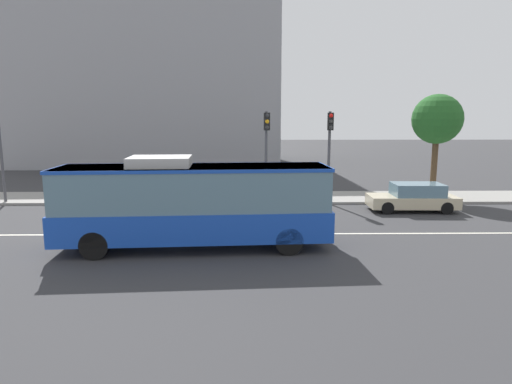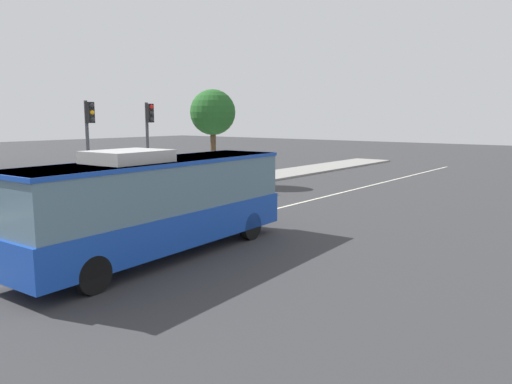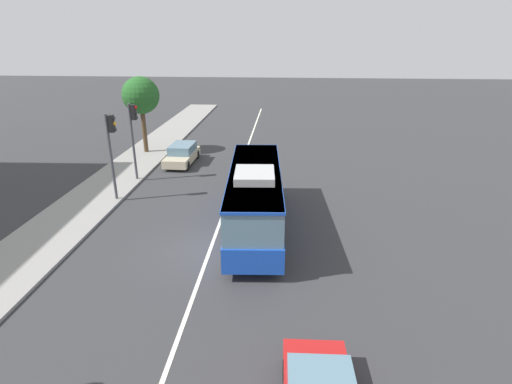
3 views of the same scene
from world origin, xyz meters
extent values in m
plane|color=#333335|center=(0.00, 0.00, 0.00)|extent=(160.00, 160.00, 0.00)
cube|color=gray|center=(0.00, 8.18, 0.07)|extent=(80.00, 3.75, 0.14)
cube|color=silver|center=(0.00, 0.00, 0.01)|extent=(76.00, 0.16, 0.01)
cube|color=#1947B7|center=(2.56, -1.90, 0.98)|extent=(10.13, 3.09, 1.10)
cube|color=slate|center=(2.56, -1.90, 2.31)|extent=(9.93, 3.01, 1.58)
cube|color=#1947B7|center=(2.56, -1.90, 3.04)|extent=(10.03, 3.06, 0.12)
cube|color=#B2B2B2|center=(1.36, -1.97, 3.28)|extent=(2.30, 1.93, 0.36)
cylinder|color=black|center=(5.89, -0.60, 0.50)|extent=(1.02, 0.36, 1.00)
cylinder|color=black|center=(6.02, -2.79, 0.50)|extent=(1.02, 0.36, 1.00)
cylinder|color=black|center=(-0.90, -1.00, 0.50)|extent=(1.02, 0.36, 1.00)
cylinder|color=black|center=(-0.77, -3.20, 0.50)|extent=(1.02, 0.36, 1.00)
cube|color=#C6B793|center=(13.16, 4.55, 0.52)|extent=(4.55, 1.93, 0.60)
cube|color=slate|center=(13.41, 4.54, 1.14)|extent=(2.57, 1.73, 0.64)
cylinder|color=black|center=(11.64, 3.79, 0.32)|extent=(0.65, 0.24, 0.64)
cylinder|color=black|center=(11.68, 5.39, 0.32)|extent=(0.65, 0.24, 0.64)
cylinder|color=black|center=(14.63, 3.70, 0.32)|extent=(0.65, 0.24, 0.64)
cylinder|color=black|center=(14.68, 5.30, 0.32)|extent=(0.65, 0.24, 0.64)
cylinder|color=black|center=(-7.11, -3.55, 0.32)|extent=(0.65, 0.24, 0.64)
cylinder|color=black|center=(-7.06, -5.15, 0.32)|extent=(0.65, 0.24, 0.64)
cylinder|color=#47474C|center=(9.10, 6.67, 2.60)|extent=(0.16, 0.16, 5.20)
cube|color=black|center=(9.09, 6.39, 4.65)|extent=(0.33, 0.30, 0.96)
sphere|color=red|center=(9.08, 6.24, 4.97)|extent=(0.22, 0.22, 0.22)
sphere|color=#2D2D2D|center=(9.08, 6.24, 4.65)|extent=(0.22, 0.22, 0.22)
sphere|color=#2D2D2D|center=(9.08, 6.24, 4.33)|extent=(0.22, 0.22, 0.22)
cylinder|color=#47474C|center=(5.55, 6.64, 2.60)|extent=(0.16, 0.16, 5.20)
cube|color=black|center=(5.58, 6.36, 4.65)|extent=(0.34, 0.31, 0.96)
sphere|color=#2D2D2D|center=(5.59, 6.21, 4.97)|extent=(0.22, 0.22, 0.22)
sphere|color=#F9A514|center=(5.59, 6.21, 4.65)|extent=(0.22, 0.22, 0.22)
sphere|color=#2D2D2D|center=(5.59, 6.21, 4.33)|extent=(0.22, 0.22, 0.22)
cylinder|color=#4C3823|center=(15.81, 8.27, 1.84)|extent=(0.36, 0.36, 3.67)
sphere|color=#235B23|center=(15.81, 8.27, 4.78)|extent=(2.95, 2.95, 2.95)
camera|label=1|loc=(4.61, -17.79, 4.85)|focal=30.55mm
camera|label=2|loc=(-7.39, -13.70, 4.39)|focal=34.02mm
camera|label=3|loc=(-15.88, -3.33, 9.28)|focal=28.06mm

